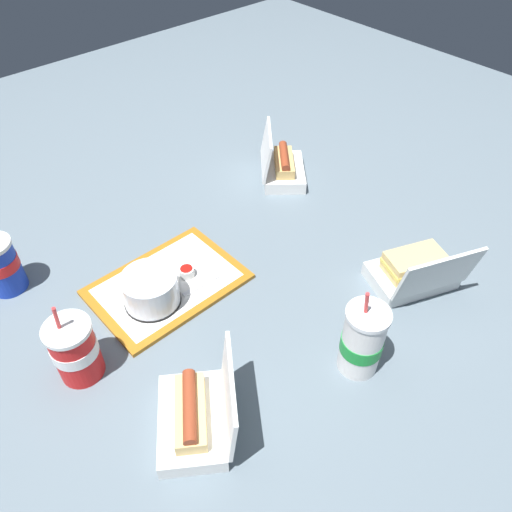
% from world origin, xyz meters
% --- Properties ---
extents(ground_plane, '(3.20, 3.20, 0.00)m').
position_xyz_m(ground_plane, '(0.00, 0.00, 0.00)').
color(ground_plane, slate).
extents(food_tray, '(0.37, 0.26, 0.01)m').
position_xyz_m(food_tray, '(0.24, -0.10, 0.01)').
color(food_tray, '#A56619').
rests_on(food_tray, ground_plane).
extents(cake_container, '(0.14, 0.14, 0.08)m').
position_xyz_m(cake_container, '(0.30, -0.07, 0.05)').
color(cake_container, black).
rests_on(cake_container, food_tray).
extents(ketchup_cup, '(0.04, 0.04, 0.02)m').
position_xyz_m(ketchup_cup, '(0.18, -0.09, 0.03)').
color(ketchup_cup, white).
rests_on(ketchup_cup, food_tray).
extents(napkin_stack, '(0.12, 0.12, 0.00)m').
position_xyz_m(napkin_stack, '(0.24, -0.14, 0.02)').
color(napkin_stack, white).
rests_on(napkin_stack, food_tray).
extents(plastic_fork, '(0.11, 0.02, 0.00)m').
position_xyz_m(plastic_fork, '(0.18, -0.03, 0.02)').
color(plastic_fork, white).
rests_on(plastic_fork, food_tray).
extents(clamshell_hotdog_center, '(0.23, 0.23, 0.17)m').
position_xyz_m(clamshell_hotdog_center, '(-0.32, -0.25, 0.04)').
color(clamshell_hotdog_center, white).
rests_on(clamshell_hotdog_center, ground_plane).
extents(clamshell_sandwich_right, '(0.26, 0.23, 0.17)m').
position_xyz_m(clamshell_sandwich_right, '(-0.24, 0.31, 0.04)').
color(clamshell_sandwich_right, white).
rests_on(clamshell_sandwich_right, ground_plane).
extents(clamshell_hotdog_front, '(0.24, 0.25, 0.17)m').
position_xyz_m(clamshell_hotdog_front, '(0.41, 0.26, 0.04)').
color(clamshell_hotdog_front, white).
rests_on(clamshell_hotdog_front, ground_plane).
extents(soda_cup_left, '(0.10, 0.10, 0.21)m').
position_xyz_m(soda_cup_left, '(0.52, -0.01, 0.08)').
color(soda_cup_left, red).
rests_on(soda_cup_left, ground_plane).
extents(soda_cup_center, '(0.09, 0.09, 0.24)m').
position_xyz_m(soda_cup_center, '(0.06, 0.38, 0.09)').
color(soda_cup_center, white).
rests_on(soda_cup_center, ground_plane).
extents(soda_cup_front, '(0.09, 0.09, 0.21)m').
position_xyz_m(soda_cup_front, '(0.54, -0.36, 0.08)').
color(soda_cup_front, '#1938B7').
rests_on(soda_cup_front, ground_plane).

